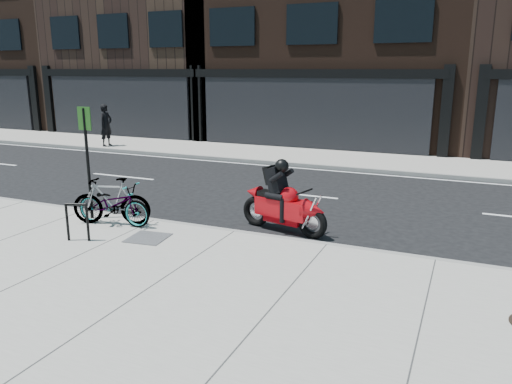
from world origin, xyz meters
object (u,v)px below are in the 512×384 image
at_px(pedestrian, 106,125).
at_px(bicycle_front, 114,204).
at_px(bike_rack, 77,219).
at_px(sign_post, 87,153).
at_px(bicycle_rear, 111,201).
at_px(motorcycle, 287,203).
at_px(utility_grate, 148,238).

bearing_deg(pedestrian, bicycle_front, -137.75).
bearing_deg(bike_rack, sign_post, 121.92).
relative_size(bicycle_rear, motorcycle, 0.82).
xyz_separation_m(bicycle_front, sign_post, (-0.80, 0.20, 1.04)).
height_order(bicycle_front, pedestrian, pedestrian).
relative_size(bicycle_front, utility_grate, 2.35).
bearing_deg(motorcycle, pedestrian, 158.72).
distance_m(motorcycle, pedestrian, 13.65).
relative_size(bike_rack, sign_post, 0.31).
bearing_deg(sign_post, bike_rack, -58.93).
bearing_deg(bicycle_front, bike_rack, 177.33).
bearing_deg(bicycle_rear, bike_rack, -13.50).
relative_size(pedestrian, utility_grate, 2.43).
bearing_deg(pedestrian, bike_rack, -140.92).
bearing_deg(sign_post, motorcycle, 14.27).
relative_size(bicycle_front, motorcycle, 0.83).
bearing_deg(pedestrian, utility_grate, -135.09).
bearing_deg(motorcycle, bicycle_front, -145.46).
bearing_deg(utility_grate, bike_rack, -150.54).
bearing_deg(bike_rack, utility_grate, 29.46).
bearing_deg(sign_post, utility_grate, -19.48).
xyz_separation_m(bicycle_rear, utility_grate, (1.26, -0.47, -0.51)).
bearing_deg(bike_rack, pedestrian, 127.21).
bearing_deg(bike_rack, motorcycle, 35.77).
height_order(bicycle_rear, motorcycle, motorcycle).
bearing_deg(sign_post, pedestrian, 127.10).
bearing_deg(motorcycle, bike_rack, -130.95).
xyz_separation_m(motorcycle, utility_grate, (-2.30, -1.84, -0.51)).
relative_size(bike_rack, bicycle_rear, 0.44).
bearing_deg(pedestrian, sign_post, -140.19).
height_order(bike_rack, bicycle_rear, bicycle_rear).
distance_m(bike_rack, pedestrian, 12.86).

